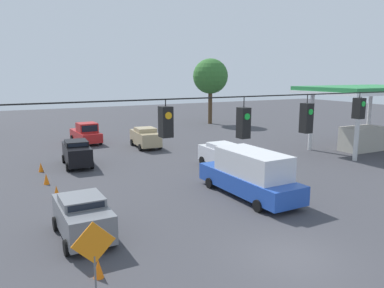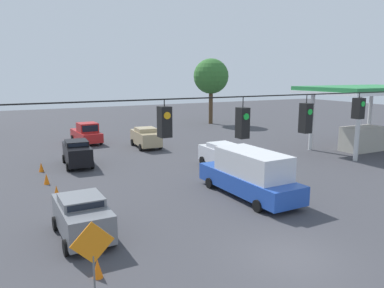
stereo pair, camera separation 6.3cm
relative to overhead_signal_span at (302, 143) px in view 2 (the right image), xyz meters
name	(u,v)px [view 2 (the right image)]	position (x,y,z in m)	size (l,w,h in m)	color
ground_plane	(290,258)	(-0.10, -0.39, -4.55)	(140.00, 140.00, 0.00)	#3D3D42
overhead_signal_span	(302,143)	(0.00, 0.00, 0.00)	(23.25, 0.38, 7.09)	#939399
sedan_tan_oncoming_deep	(146,137)	(-3.13, -23.59, -3.55)	(2.37, 4.53, 1.90)	tan
sedan_black_withflow_far	(77,153)	(4.13, -19.21, -3.52)	(2.19, 4.61, 1.96)	black
sedan_grey_parked_shoulder	(82,216)	(6.51, -5.96, -3.57)	(2.09, 4.13, 1.86)	slate
box_truck_blue_crossing_near	(250,174)	(-3.10, -7.06, -3.21)	(2.64, 7.21, 2.67)	#234CB2
sedan_white_oncoming_far	(222,154)	(-5.43, -13.73, -3.59)	(2.08, 3.97, 1.83)	silver
pickup_truck_red_withflow_deep	(87,134)	(1.37, -28.57, -3.57)	(2.38, 5.37, 2.12)	red
traffic_cone_nearest	(98,268)	(6.76, -2.43, -4.20)	(0.36, 0.36, 0.69)	orange
traffic_cone_second	(81,235)	(6.68, -5.47, -4.20)	(0.36, 0.36, 0.69)	orange
traffic_cone_third	(68,209)	(6.65, -8.85, -4.20)	(0.36, 0.36, 0.69)	orange
traffic_cone_fourth	(57,191)	(6.69, -12.11, -4.20)	(0.36, 0.36, 0.69)	orange
traffic_cone_fifth	(46,179)	(6.87, -15.10, -4.20)	(0.36, 0.36, 0.69)	orange
traffic_cone_farthest	(41,167)	(6.81, -18.55, -4.20)	(0.36, 0.36, 0.69)	orange
gas_station	(366,104)	(-20.14, -12.88, -0.30)	(11.50, 7.14, 5.85)	#288442
work_zone_sign	(93,250)	(7.29, -0.52, -2.56)	(1.27, 0.06, 2.84)	slate
tree_horizon_left	(211,77)	(-17.54, -35.75, 2.03)	(4.85, 4.85, 9.06)	#4C3823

